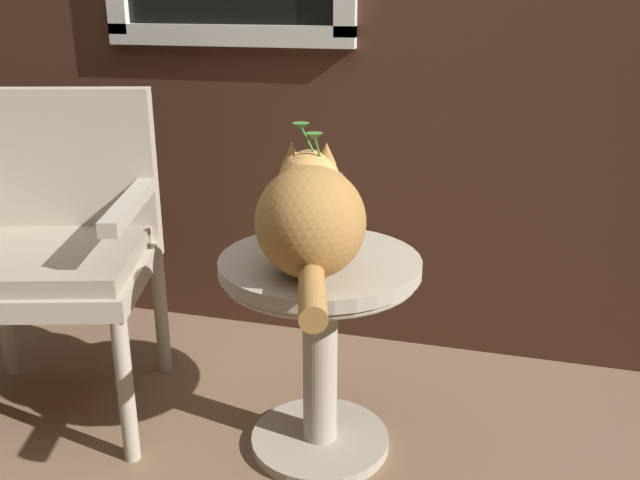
{
  "coord_description": "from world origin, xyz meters",
  "views": [
    {
      "loc": [
        0.64,
        -1.43,
        1.2
      ],
      "look_at": [
        0.2,
        0.15,
        0.61
      ],
      "focal_mm": 38.62,
      "sensor_mm": 36.0,
      "label": 1
    }
  ],
  "objects_px": {
    "cat": "(310,216)",
    "pewter_vase_with_ivy": "(325,211)",
    "wicker_chair": "(52,238)",
    "wicker_side_table": "(320,318)"
  },
  "relations": [
    {
      "from": "wicker_chair",
      "to": "cat",
      "type": "height_order",
      "value": "wicker_chair"
    },
    {
      "from": "cat",
      "to": "pewter_vase_with_ivy",
      "type": "distance_m",
      "value": 0.18
    },
    {
      "from": "wicker_chair",
      "to": "pewter_vase_with_ivy",
      "type": "relative_size",
      "value": 2.85
    },
    {
      "from": "pewter_vase_with_ivy",
      "to": "cat",
      "type": "bearing_deg",
      "value": -86.41
    },
    {
      "from": "wicker_chair",
      "to": "pewter_vase_with_ivy",
      "type": "xyz_separation_m",
      "value": [
        0.8,
        0.07,
        0.13
      ]
    },
    {
      "from": "cat",
      "to": "wicker_side_table",
      "type": "bearing_deg",
      "value": 88.13
    },
    {
      "from": "wicker_side_table",
      "to": "cat",
      "type": "xyz_separation_m",
      "value": [
        -0.0,
        -0.08,
        0.31
      ]
    },
    {
      "from": "wicker_side_table",
      "to": "cat",
      "type": "distance_m",
      "value": 0.32
    },
    {
      "from": "wicker_chair",
      "to": "cat",
      "type": "xyz_separation_m",
      "value": [
        0.81,
        -0.1,
        0.16
      ]
    },
    {
      "from": "pewter_vase_with_ivy",
      "to": "wicker_side_table",
      "type": "bearing_deg",
      "value": -82.07
    }
  ]
}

